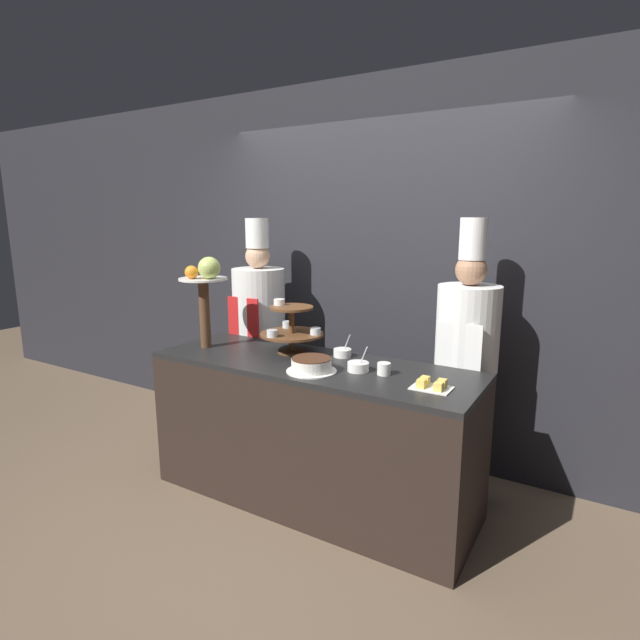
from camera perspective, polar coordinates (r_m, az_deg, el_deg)
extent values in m
plane|color=brown|center=(3.23, -4.43, -22.32)|extent=(14.00, 14.00, 0.00)
cube|color=#232328|center=(3.81, 6.37, 5.48)|extent=(10.00, 0.06, 2.80)
cube|color=black|center=(3.27, -0.92, -12.94)|extent=(2.07, 0.70, 0.89)
cube|color=black|center=(3.11, -0.95, -5.16)|extent=(2.07, 0.70, 0.03)
cylinder|color=brown|center=(3.32, -3.23, -3.60)|extent=(0.19, 0.19, 0.02)
cylinder|color=brown|center=(3.29, -3.25, -1.11)|extent=(0.04, 0.04, 0.31)
cylinder|color=brown|center=(3.29, -3.25, -1.62)|extent=(0.42, 0.42, 0.02)
cylinder|color=brown|center=(3.26, -3.28, 1.42)|extent=(0.29, 0.29, 0.02)
cylinder|color=silver|center=(3.44, -3.74, -0.52)|extent=(0.07, 0.07, 0.04)
cylinder|color=red|center=(3.44, -3.74, -0.63)|extent=(0.06, 0.06, 0.03)
cylinder|color=silver|center=(3.19, -5.49, -1.54)|extent=(0.07, 0.07, 0.04)
cylinder|color=gold|center=(3.19, -5.49, -1.66)|extent=(0.06, 0.06, 0.03)
cylinder|color=silver|center=(3.24, -0.54, -1.28)|extent=(0.07, 0.07, 0.04)
cylinder|color=beige|center=(3.24, -0.54, -1.40)|extent=(0.06, 0.06, 0.03)
cylinder|color=white|center=(3.31, -4.68, 2.06)|extent=(0.07, 0.07, 0.04)
cylinder|color=brown|center=(3.50, -13.04, 0.68)|extent=(0.07, 0.07, 0.47)
cylinder|color=white|center=(3.46, -13.22, 4.59)|extent=(0.32, 0.32, 0.01)
sphere|color=#ADC160|center=(3.38, -12.55, 5.84)|extent=(0.15, 0.15, 0.15)
sphere|color=orange|center=(3.53, -12.95, 5.44)|extent=(0.07, 0.07, 0.07)
sphere|color=orange|center=(3.42, -14.48, 5.31)|extent=(0.09, 0.09, 0.09)
cylinder|color=white|center=(2.92, -0.98, -5.84)|extent=(0.29, 0.29, 0.01)
cylinder|color=white|center=(2.90, -0.98, -5.12)|extent=(0.23, 0.23, 0.07)
cylinder|color=#472819|center=(2.89, -0.99, -4.41)|extent=(0.23, 0.23, 0.01)
cylinder|color=white|center=(2.87, 7.31, -5.55)|extent=(0.08, 0.08, 0.07)
cube|color=white|center=(2.70, 12.62, -7.59)|extent=(0.21, 0.15, 0.01)
cube|color=#EFCC56|center=(2.68, 11.49, -7.14)|extent=(0.04, 0.04, 0.04)
cube|color=#EFCC56|center=(2.65, 13.39, -7.42)|extent=(0.04, 0.04, 0.04)
cube|color=#EFCC56|center=(2.73, 11.93, -6.77)|extent=(0.04, 0.04, 0.04)
cube|color=#EFCC56|center=(2.71, 13.79, -7.04)|extent=(0.04, 0.04, 0.04)
cylinder|color=white|center=(2.93, 4.38, -5.34)|extent=(0.13, 0.13, 0.05)
cylinder|color=#BCBCC1|center=(2.89, 5.02, -4.08)|extent=(0.05, 0.01, 0.11)
cylinder|color=white|center=(3.22, 2.58, -3.77)|extent=(0.12, 0.12, 0.05)
cylinder|color=#BCBCC1|center=(3.19, 3.10, -2.63)|extent=(0.05, 0.01, 0.11)
cube|color=#38332D|center=(4.11, -6.76, -7.75)|extent=(0.31, 0.17, 0.89)
cylinder|color=silver|center=(3.94, -7.01, 2.03)|extent=(0.41, 0.41, 0.53)
cube|color=red|center=(3.81, -8.76, 0.03)|extent=(0.29, 0.01, 0.34)
sphere|color=tan|center=(3.89, -7.14, 7.25)|extent=(0.19, 0.19, 0.19)
cylinder|color=white|center=(3.88, -7.21, 9.82)|extent=(0.18, 0.18, 0.23)
cube|color=black|center=(3.44, 15.84, -12.35)|extent=(0.29, 0.16, 0.86)
cylinder|color=white|center=(3.22, 16.52, -0.91)|extent=(0.39, 0.39, 0.53)
cube|color=white|center=(3.08, 15.54, -3.50)|extent=(0.27, 0.01, 0.34)
sphere|color=#A37556|center=(3.17, 16.90, 5.49)|extent=(0.19, 0.19, 0.19)
cylinder|color=white|center=(3.16, 17.10, 8.87)|extent=(0.16, 0.16, 0.25)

